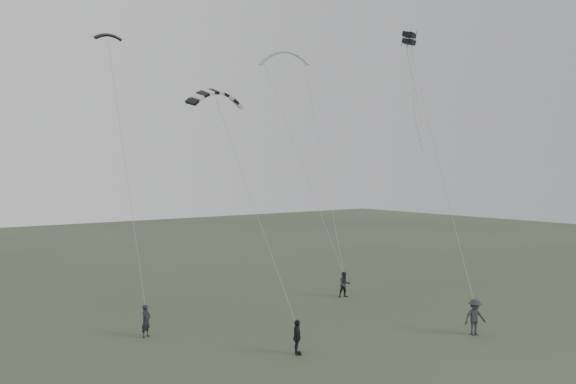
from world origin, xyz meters
TOP-DOWN VIEW (x-y plane):
  - ground at (0.00, 0.00)m, footprint 140.00×140.00m
  - flyer_left at (-7.43, 5.81)m, footprint 0.69×0.61m
  - flyer_right at (6.30, 6.48)m, footprint 0.95×0.85m
  - flyer_center at (-3.14, -0.71)m, footprint 0.79×0.97m
  - flyer_far at (5.71, -3.63)m, footprint 1.32×1.02m
  - kite_dark_small at (-7.13, 11.59)m, footprint 1.59×0.93m
  - kite_pale_large at (6.65, 13.52)m, footprint 3.72×3.21m
  - kite_striped at (-3.70, 5.39)m, footprint 3.06×1.13m
  - kite_box at (9.87, 4.36)m, footprint 0.95×1.03m

SIDE VIEW (x-z plane):
  - ground at x=0.00m, z-range 0.00..0.00m
  - flyer_center at x=-3.14m, z-range 0.00..1.55m
  - flyer_left at x=-7.43m, z-range 0.00..1.58m
  - flyer_right at x=6.30m, z-range 0.00..1.63m
  - flyer_far at x=5.71m, z-range 0.00..1.80m
  - kite_striped at x=-3.70m, z-range 11.51..12.89m
  - kite_dark_small at x=-7.13m, z-range 15.48..16.12m
  - kite_box at x=9.87m, z-range 16.22..17.09m
  - kite_pale_large at x=6.65m, z-range 16.09..17.81m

